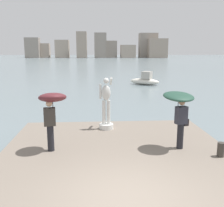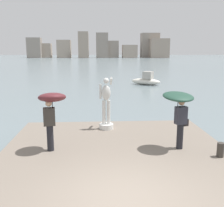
% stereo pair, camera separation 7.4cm
% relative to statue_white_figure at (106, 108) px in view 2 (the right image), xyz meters
% --- Properties ---
extents(ground_plane, '(400.00, 400.00, 0.00)m').
position_rel_statue_white_figure_xyz_m(ground_plane, '(0.24, 34.45, -1.31)').
color(ground_plane, slate).
extents(pier, '(7.73, 9.73, 0.40)m').
position_rel_statue_white_figure_xyz_m(pier, '(0.24, -3.68, -1.11)').
color(pier, slate).
rests_on(pier, ground).
extents(statue_white_figure, '(0.61, 0.87, 2.24)m').
position_rel_statue_white_figure_xyz_m(statue_white_figure, '(0.00, 0.00, 0.00)').
color(statue_white_figure, silver).
rests_on(statue_white_figure, pier).
extents(onlooker_left, '(1.06, 1.09, 2.04)m').
position_rel_statue_white_figure_xyz_m(onlooker_left, '(-1.89, -2.40, 0.65)').
color(onlooker_left, black).
rests_on(onlooker_left, pier).
extents(onlooker_right, '(1.29, 1.30, 2.00)m').
position_rel_statue_white_figure_xyz_m(onlooker_right, '(2.36, -2.49, 0.62)').
color(onlooker_right, black).
rests_on(onlooker_right, pier).
extents(mooring_bollard, '(0.22, 0.22, 0.46)m').
position_rel_statue_white_figure_xyz_m(mooring_bollard, '(3.51, -3.29, -0.68)').
color(mooring_bollard, '#38332D').
rests_on(mooring_bollard, pier).
extents(boat_near, '(3.46, 2.83, 1.48)m').
position_rel_statue_white_figure_xyz_m(boat_near, '(5.04, 17.83, -0.81)').
color(boat_near, silver).
rests_on(boat_near, ground).
extents(distant_skyline, '(75.04, 12.64, 13.46)m').
position_rel_statue_white_figure_xyz_m(distant_skyline, '(5.57, 134.36, 4.15)').
color(distant_skyline, gray).
rests_on(distant_skyline, ground).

